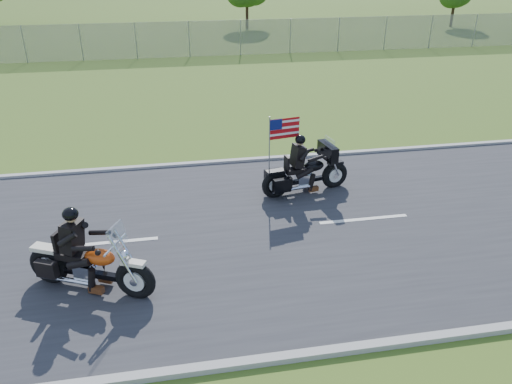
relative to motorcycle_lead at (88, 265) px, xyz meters
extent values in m
plane|color=#324B17|center=(2.16, 1.61, -0.56)|extent=(420.00, 420.00, 0.00)
cube|color=#28282B|center=(2.16, 1.61, -0.54)|extent=(120.00, 8.00, 0.04)
cube|color=#9E9B93|center=(2.16, 5.66, -0.51)|extent=(120.00, 0.18, 0.12)
cube|color=#9E9B93|center=(2.16, -2.44, -0.51)|extent=(120.00, 0.18, 0.12)
cube|color=gray|center=(-2.84, 21.61, 0.44)|extent=(60.00, 0.03, 2.00)
cylinder|color=#382316|center=(8.16, 31.61, 0.70)|extent=(0.22, 0.22, 2.52)
cylinder|color=#382316|center=(24.16, 29.61, 0.56)|extent=(0.22, 0.22, 2.24)
torus|color=black|center=(0.88, -0.41, -0.15)|extent=(0.81, 0.52, 0.81)
torus|color=black|center=(-0.80, 0.37, -0.15)|extent=(0.81, 0.52, 0.81)
ellipsoid|color=#C9440E|center=(0.26, -0.12, 0.24)|extent=(0.70, 0.57, 0.30)
cube|color=black|center=(-0.26, 0.12, 0.20)|extent=(0.68, 0.55, 0.13)
cube|color=black|center=(-0.21, 0.10, 0.62)|extent=(0.42, 0.50, 0.60)
sphere|color=black|center=(-0.16, 0.07, 1.09)|extent=(0.39, 0.39, 0.29)
cube|color=silver|center=(0.65, -0.30, 0.76)|extent=(0.25, 0.47, 0.44)
torus|color=black|center=(6.01, 3.47, -0.18)|extent=(0.77, 0.31, 0.75)
torus|color=black|center=(4.31, 3.17, -0.18)|extent=(0.77, 0.31, 0.75)
ellipsoid|color=black|center=(5.38, 3.36, 0.19)|extent=(0.62, 0.42, 0.28)
cube|color=black|center=(4.86, 3.27, 0.15)|extent=(0.60, 0.40, 0.12)
cube|color=black|center=(4.91, 3.28, 0.54)|extent=(0.31, 0.44, 0.56)
sphere|color=black|center=(4.96, 3.29, 0.98)|extent=(0.32, 0.32, 0.27)
cube|color=black|center=(5.76, 3.43, 0.54)|extent=(0.36, 0.84, 0.41)
cube|color=#B70C11|center=(4.57, 3.42, 1.26)|extent=(0.80, 0.16, 0.53)
camera|label=1|loc=(1.77, -8.23, 5.48)|focal=35.00mm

